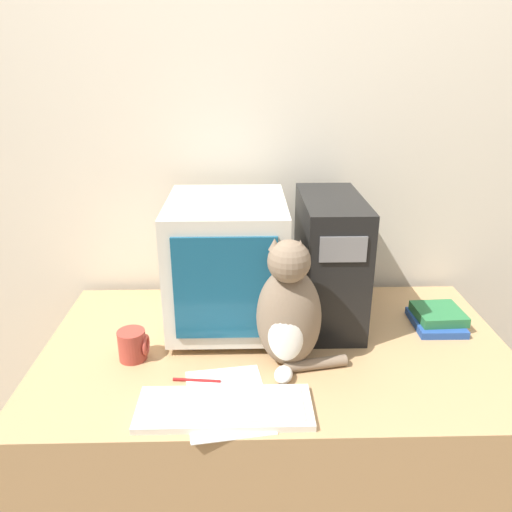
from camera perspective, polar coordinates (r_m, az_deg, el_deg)
The scene contains 10 objects.
wall_back at distance 1.87m, azimuth 1.65°, elevation 12.54°, with size 7.00×0.05×2.50m.
desk at distance 1.82m, azimuth 2.17°, elevation -19.57°, with size 1.46×0.84×0.70m.
crt_monitor at distance 1.63m, azimuth -3.29°, elevation -0.78°, with size 0.37×0.43×0.43m.
computer_tower at distance 1.69m, azimuth 8.38°, elevation -0.48°, with size 0.20×0.42×0.43m.
keyboard at distance 1.34m, azimuth -3.62°, elevation -16.92°, with size 0.45×0.17×0.02m.
cat at distance 1.43m, azimuth 3.79°, elevation -6.41°, with size 0.28×0.22×0.40m.
book_stack at distance 1.81m, azimuth 20.00°, elevation -6.68°, with size 0.17×0.19×0.06m.
pen at distance 1.45m, azimuth -6.79°, elevation -13.93°, with size 0.14×0.02×0.01m.
paper_sheet at distance 1.38m, azimuth -3.27°, elevation -16.17°, with size 0.25×0.32×0.00m.
mug at distance 1.56m, azimuth -13.87°, elevation -9.85°, with size 0.09×0.08×0.09m.
Camera 1 is at (-0.10, -0.94, 1.55)m, focal length 35.00 mm.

